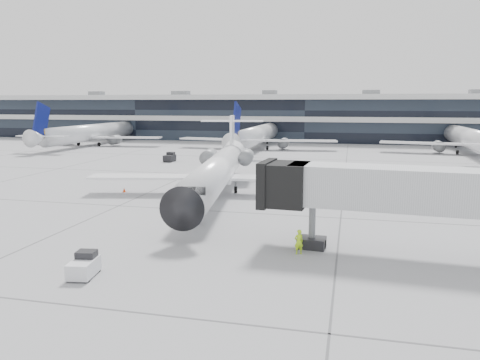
% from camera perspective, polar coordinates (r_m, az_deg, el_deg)
% --- Properties ---
extents(ground, '(220.00, 220.00, 0.00)m').
position_cam_1_polar(ground, '(40.83, -2.02, -3.88)').
color(ground, '#9B9B9D').
rests_on(ground, ground).
extents(terminal, '(170.00, 22.00, 10.00)m').
position_cam_1_polar(terminal, '(120.84, 8.39, 7.29)').
color(terminal, black).
rests_on(terminal, ground).
extents(bg_jet_left, '(32.00, 40.00, 9.60)m').
position_cam_1_polar(bg_jet_left, '(108.99, -17.41, 4.09)').
color(bg_jet_left, silver).
rests_on(bg_jet_left, ground).
extents(bg_jet_center, '(32.00, 40.00, 9.60)m').
position_cam_1_polar(bg_jet_center, '(95.59, 2.09, 3.82)').
color(bg_jet_center, silver).
rests_on(bg_jet_center, ground).
extents(bg_jet_right, '(32.00, 40.00, 9.60)m').
position_cam_1_polar(bg_jet_right, '(96.19, 26.19, 2.89)').
color(bg_jet_right, silver).
rests_on(bg_jet_right, ground).
extents(regional_jet, '(26.83, 33.48, 7.74)m').
position_cam_1_polar(regional_jet, '(47.58, -2.68, 1.27)').
color(regional_jet, white).
rests_on(regional_jet, ground).
extents(jet_bridge, '(17.86, 4.79, 5.73)m').
position_cam_1_polar(jet_bridge, '(30.04, 21.18, -1.24)').
color(jet_bridge, '#A4A6A8').
rests_on(jet_bridge, ground).
extents(ramp_worker, '(0.69, 0.60, 1.59)m').
position_cam_1_polar(ramp_worker, '(29.72, 7.17, -7.49)').
color(ramp_worker, '#C1FD1A').
rests_on(ramp_worker, ground).
extents(baggage_tug, '(1.52, 2.22, 1.31)m').
position_cam_1_polar(baggage_tug, '(27.35, -18.48, -9.89)').
color(baggage_tug, silver).
rests_on(baggage_tug, ground).
extents(traffic_cone, '(0.44, 0.44, 0.50)m').
position_cam_1_polar(traffic_cone, '(51.02, -13.94, -1.18)').
color(traffic_cone, red).
rests_on(traffic_cone, ground).
extents(far_tug, '(1.42, 2.36, 1.49)m').
position_cam_1_polar(far_tug, '(75.79, -8.56, 2.74)').
color(far_tug, black).
rests_on(far_tug, ground).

